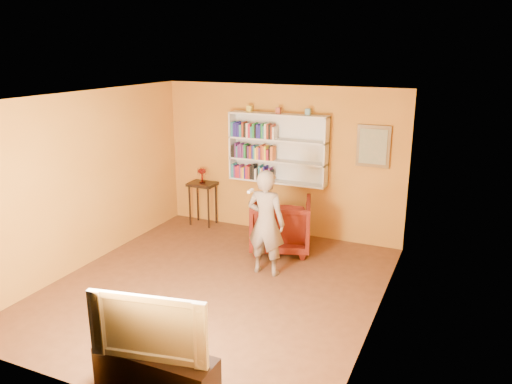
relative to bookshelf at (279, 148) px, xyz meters
The scene contains 16 objects.
room_shell 2.48m from the bookshelf, 90.00° to the right, with size 5.30×5.80×2.88m.
bookshelf is the anchor object (origin of this frame).
books_row_lower 0.67m from the bookshelf, 167.49° to the right, with size 0.80×0.19×0.27m.
books_row_middle 0.48m from the bookshelf, 166.70° to the right, with size 0.81×0.19×0.27m.
books_row_upper 0.55m from the bookshelf, 167.11° to the right, with size 0.84×0.19×0.27m.
ornament_left 0.87m from the bookshelf, behind, with size 0.08×0.08×0.11m, color gold.
ornament_centre 0.68m from the bookshelf, 81.72° to the right, with size 0.08×0.08×0.11m, color brown.
ornament_right 0.87m from the bookshelf, ahead, with size 0.08×0.08×0.11m, color slate.
framed_painting 1.66m from the bookshelf, ahead, with size 0.55×0.05×0.70m.
console_table 1.76m from the bookshelf, behind, with size 0.51×0.39×0.83m.
ruby_lustre 1.60m from the bookshelf, behind, with size 0.18×0.18×0.28m.
armchair 1.40m from the bookshelf, 64.75° to the right, with size 0.97×0.99×0.91m, color #400804.
person 1.91m from the bookshelf, 74.41° to the right, with size 0.59×0.39×1.62m, color #6D5D4F.
game_remote 1.93m from the bookshelf, 80.58° to the right, with size 0.04×0.15×0.04m, color white.
tv_cabinet 4.89m from the bookshelf, 83.24° to the right, with size 1.26×0.38×0.45m, color black.
television 4.76m from the bookshelf, 83.24° to the right, with size 1.18×0.15×0.68m, color black.
Camera 1 is at (3.18, -5.71, 3.32)m, focal length 35.00 mm.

